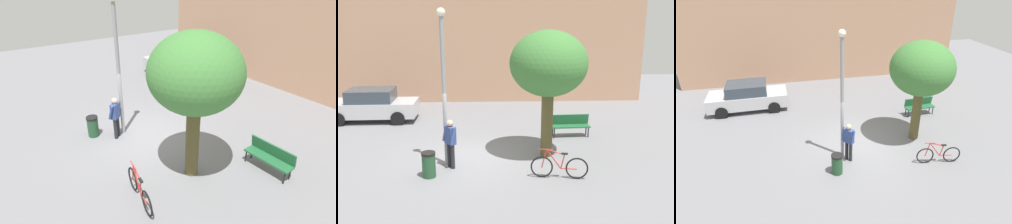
% 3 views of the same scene
% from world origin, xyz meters
% --- Properties ---
extents(ground_plane, '(36.00, 36.00, 0.00)m').
position_xyz_m(ground_plane, '(0.00, 0.00, 0.00)').
color(ground_plane, slate).
extents(building_facade, '(18.93, 2.00, 6.03)m').
position_xyz_m(building_facade, '(0.00, 9.73, 3.02)').
color(building_facade, tan).
rests_on(building_facade, ground_plane).
extents(lamppost, '(0.28, 0.28, 5.24)m').
position_xyz_m(lamppost, '(-0.81, -0.49, 2.97)').
color(lamppost, gray).
rests_on(lamppost, ground_plane).
extents(person_by_lamppost, '(0.54, 0.61, 1.67)m').
position_xyz_m(person_by_lamppost, '(-0.63, -0.85, 0.97)').
color(person_by_lamppost, '#232328').
rests_on(person_by_lamppost, ground_plane).
extents(park_bench, '(1.62, 0.55, 0.92)m').
position_xyz_m(park_bench, '(4.06, 2.34, 0.55)').
color(park_bench, '#236038').
rests_on(park_bench, ground_plane).
extents(plaza_tree, '(2.71, 2.71, 4.53)m').
position_xyz_m(plaza_tree, '(2.74, 0.15, 3.32)').
color(plaza_tree, brown).
rests_on(plaza_tree, ground_plane).
extents(bicycle_red, '(1.80, 0.32, 0.97)m').
position_xyz_m(bicycle_red, '(2.86, -1.83, 0.38)').
color(bicycle_red, black).
rests_on(bicycle_red, ground_plane).
extents(parked_car_silver, '(4.23, 1.89, 1.55)m').
position_xyz_m(parked_car_silver, '(-4.94, 5.01, 0.77)').
color(parked_car_silver, '#B7B7BC').
rests_on(parked_car_silver, ground_plane).
extents(trash_bin, '(0.45, 0.45, 0.83)m').
position_xyz_m(trash_bin, '(-1.26, -1.57, 0.42)').
color(trash_bin, '#234C2D').
rests_on(trash_bin, ground_plane).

